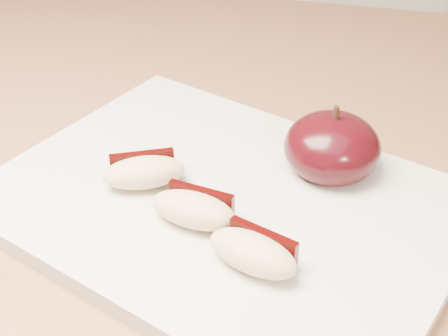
# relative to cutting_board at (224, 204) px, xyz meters

# --- Properties ---
(back_cabinet) EXTENTS (2.40, 0.62, 0.94)m
(back_cabinet) POSITION_rel_cutting_board_xyz_m (-0.09, 0.81, -0.44)
(back_cabinet) COLOR silver
(back_cabinet) RESTS_ON ground
(cutting_board) EXTENTS (0.38, 0.33, 0.01)m
(cutting_board) POSITION_rel_cutting_board_xyz_m (0.00, 0.00, 0.00)
(cutting_board) COLOR beige
(cutting_board) RESTS_ON island_counter
(apple_half) EXTENTS (0.08, 0.08, 0.06)m
(apple_half) POSITION_rel_cutting_board_xyz_m (0.07, 0.05, 0.02)
(apple_half) COLOR black
(apple_half) RESTS_ON cutting_board
(apple_wedge_a) EXTENTS (0.07, 0.05, 0.02)m
(apple_wedge_a) POSITION_rel_cutting_board_xyz_m (-0.06, 0.00, 0.02)
(apple_wedge_a) COLOR #CDB382
(apple_wedge_a) RESTS_ON cutting_board
(apple_wedge_b) EXTENTS (0.06, 0.04, 0.02)m
(apple_wedge_b) POSITION_rel_cutting_board_xyz_m (-0.01, -0.03, 0.02)
(apple_wedge_b) COLOR #CDB382
(apple_wedge_b) RESTS_ON cutting_board
(apple_wedge_c) EXTENTS (0.07, 0.05, 0.02)m
(apple_wedge_c) POSITION_rel_cutting_board_xyz_m (0.03, -0.06, 0.02)
(apple_wedge_c) COLOR #CDB382
(apple_wedge_c) RESTS_ON cutting_board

